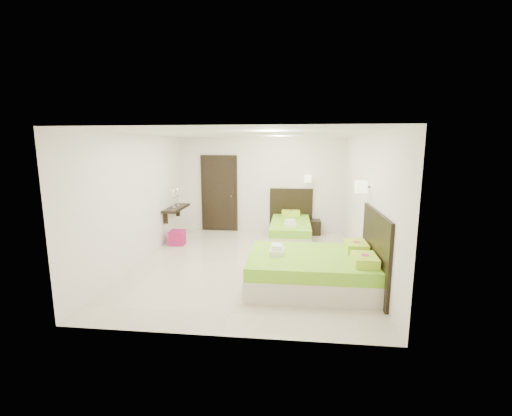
# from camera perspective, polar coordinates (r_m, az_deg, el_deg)

# --- Properties ---
(floor) EXTENTS (5.50, 5.50, 0.00)m
(floor) POSITION_cam_1_polar(r_m,az_deg,el_deg) (7.10, -1.08, -9.19)
(floor) COLOR beige
(floor) RESTS_ON ground
(bed_single) EXTENTS (1.17, 1.95, 1.61)m
(bed_single) POSITION_cam_1_polar(r_m,az_deg,el_deg) (8.74, 5.77, -3.50)
(bed_single) COLOR beige
(bed_single) RESTS_ON ground
(bed_double) EXTENTS (2.12, 1.80, 1.75)m
(bed_double) POSITION_cam_1_polar(r_m,az_deg,el_deg) (5.98, 9.97, -9.94)
(bed_double) COLOR beige
(bed_double) RESTS_ON ground
(nightstand) EXTENTS (0.45, 0.40, 0.39)m
(nightstand) POSITION_cam_1_polar(r_m,az_deg,el_deg) (9.45, 9.33, -3.15)
(nightstand) COLOR black
(nightstand) RESTS_ON ground
(ottoman) EXTENTS (0.37, 0.37, 0.35)m
(ottoman) POSITION_cam_1_polar(r_m,az_deg,el_deg) (8.56, -12.97, -4.83)
(ottoman) COLOR #98144D
(ottoman) RESTS_ON ground
(door) EXTENTS (1.02, 0.15, 2.14)m
(door) POSITION_cam_1_polar(r_m,az_deg,el_deg) (9.65, -6.15, 2.38)
(door) COLOR black
(door) RESTS_ON ground
(console_shelf) EXTENTS (0.35, 1.20, 0.78)m
(console_shelf) POSITION_cam_1_polar(r_m,az_deg,el_deg) (8.88, -13.22, -0.05)
(console_shelf) COLOR black
(console_shelf) RESTS_ON ground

